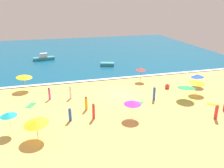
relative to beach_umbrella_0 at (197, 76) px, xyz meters
name	(u,v)px	position (x,y,z in m)	size (l,w,h in m)	color
ground_plane	(121,94)	(-11.75, 0.12, -1.63)	(60.00, 60.00, 0.00)	#EDBC60
ocean_water	(88,52)	(-11.75, 28.12, -1.58)	(60.00, 44.00, 0.10)	#0F567A
wave_breaker_foam	(110,79)	(-11.75, 6.42, -1.53)	(57.00, 0.70, 0.01)	white
beach_umbrella_0	(197,76)	(0.00, 0.00, 0.00)	(2.76, 2.76, 1.96)	#4C3823
beach_umbrella_1	(186,87)	(-4.29, -3.86, 0.08)	(2.91, 2.92, 1.97)	silver
beach_umbrella_2	(141,69)	(-7.22, 4.28, 0.34)	(2.13, 2.13, 2.15)	#4C3823
beach_umbrella_3	(132,102)	(-12.65, -6.87, 0.24)	(2.24, 2.25, 2.11)	silver
beach_umbrella_4	(8,114)	(-25.01, -6.68, 0.41)	(2.23, 2.24, 2.25)	silver
beach_umbrella_5	(197,82)	(-1.90, -2.65, 0.09)	(2.34, 2.36, 1.99)	silver
beach_umbrella_6	(36,122)	(-22.49, -8.43, 0.17)	(3.17, 3.16, 2.11)	#4C3823
beach_umbrella_7	(24,76)	(-24.54, 5.01, 0.46)	(3.06, 3.05, 2.43)	silver
beachgoer_0	(167,86)	(-4.68, 0.21, -1.30)	(0.63, 0.63, 0.81)	red
beachgoer_1	(49,94)	(-21.27, 0.66, -0.84)	(0.36, 0.36, 1.63)	#D84CA5
beachgoer_2	(94,111)	(-16.73, -5.91, -0.73)	(0.42, 0.42, 1.82)	red
beachgoer_3	(70,93)	(-18.62, 0.28, -0.82)	(0.41, 0.41, 1.69)	white
beachgoer_5	(86,103)	(-17.16, -3.56, -0.81)	(0.40, 0.40, 1.70)	orange
beachgoer_6	(216,112)	(-3.97, -9.43, -0.79)	(0.41, 0.41, 1.79)	red
beachgoer_7	(70,114)	(-19.24, -5.74, -0.88)	(0.36, 0.36, 1.60)	blue
beachgoer_8	(154,93)	(-8.28, -3.02, -0.72)	(0.43, 0.43, 1.91)	blue
beach_towel_0	(139,103)	(-10.44, -3.45, -1.62)	(1.34, 1.38, 0.01)	green
beach_towel_1	(31,105)	(-23.55, -0.64, -1.62)	(1.47, 1.85, 0.01)	green
beach_towel_2	(213,105)	(-1.79, -6.28, -1.62)	(1.61, 1.45, 0.01)	orange
small_boat_0	(107,64)	(-10.22, 14.08, -1.22)	(2.87, 2.00, 0.62)	teal
small_boat_1	(44,58)	(-22.12, 22.07, -1.06)	(4.41, 1.92, 1.45)	teal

